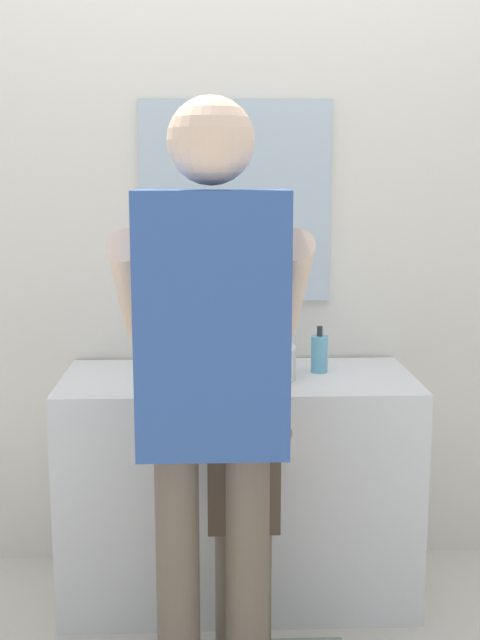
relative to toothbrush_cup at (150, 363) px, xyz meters
The scene contains 9 objects.
ground_plane 0.95m from the toothbrush_cup, 42.91° to the right, with size 14.00×14.00×0.00m, color silver.
back_wall 0.67m from the toothbrush_cup, 48.17° to the left, with size 4.40×0.10×2.70m.
vanity_cabinet 0.55m from the toothbrush_cup, ahead, with size 1.22×0.54×0.80m, color white.
sink_basin 0.30m from the toothbrush_cup, ahead, with size 0.39×0.39×0.11m.
faucet 0.38m from the toothbrush_cup, 37.64° to the left, with size 0.18×0.14×0.18m.
toothbrush_cup is the anchor object (origin of this frame).
soap_bottle 0.60m from the toothbrush_cup, ahead, with size 0.06×0.06×0.16m.
child_toddler 0.57m from the toothbrush_cup, 51.64° to the right, with size 0.29×0.29×0.94m.
adult_parent 0.69m from the toothbrush_cup, 71.74° to the right, with size 0.52×0.55×1.68m.
Camera 1 is at (-0.10, -2.38, 1.49)m, focal length 44.74 mm.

